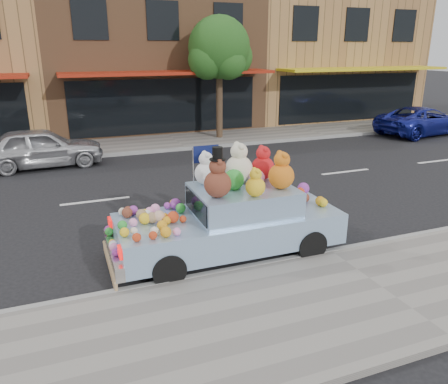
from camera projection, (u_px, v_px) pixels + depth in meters
name	position (u px, v px, depth m)	size (l,w,h in m)	color
ground	(234.00, 185.00, 13.04)	(120.00, 120.00, 0.00)	black
near_sidewalk	(382.00, 290.00, 7.27)	(60.00, 3.00, 0.12)	gray
far_sidewalk	(176.00, 142.00, 18.77)	(60.00, 3.00, 0.12)	gray
near_kerb	(330.00, 253.00, 8.60)	(60.00, 0.12, 0.13)	gray
far_kerb	(186.00, 149.00, 17.44)	(60.00, 0.12, 0.13)	gray
storefront_mid	(146.00, 53.00, 22.49)	(10.00, 9.80, 7.30)	#8E5E3C
storefront_right	(313.00, 52.00, 25.92)	(10.00, 9.80, 7.30)	#A07443
street_tree	(219.00, 53.00, 18.37)	(3.00, 2.70, 5.22)	#38281C
car_silver	(41.00, 148.00, 14.78)	(1.62, 4.02, 1.37)	#BABABF
car_blue	(422.00, 121.00, 20.43)	(2.16, 4.67, 1.30)	navy
art_car	(230.00, 216.00, 8.47)	(4.50, 1.81, 2.27)	black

